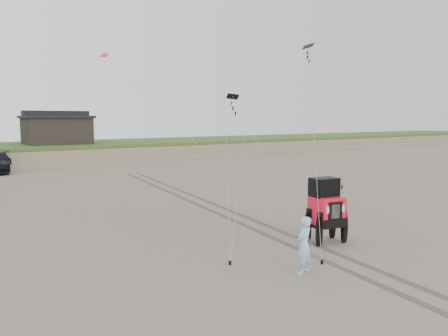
{
  "coord_description": "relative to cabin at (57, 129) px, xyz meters",
  "views": [
    {
      "loc": [
        -9.41,
        -9.22,
        4.29
      ],
      "look_at": [
        -0.92,
        3.0,
        2.6
      ],
      "focal_mm": 35.0,
      "sensor_mm": 36.0,
      "label": 1
    }
  ],
  "objects": [
    {
      "name": "jeep",
      "position": [
        -0.04,
        -36.08,
        -2.34
      ],
      "size": [
        2.92,
        5.12,
        1.8
      ],
      "primitive_type": null,
      "rotation": [
        0.0,
        0.0,
        -0.18
      ],
      "color": "#FC1531",
      "rests_on": "ground"
    },
    {
      "name": "dune_ridge",
      "position": [
        -2.0,
        0.5,
        -2.42
      ],
      "size": [
        160.0,
        14.25,
        1.73
      ],
      "color": "#7A6B54",
      "rests_on": "ground"
    },
    {
      "name": "kite_flock",
      "position": [
        0.53,
        -29.99,
        6.01
      ],
      "size": [
        6.85,
        7.37,
        7.67
      ],
      "color": "#54C322",
      "rests_on": "ground"
    },
    {
      "name": "ground",
      "position": [
        -2.0,
        -37.0,
        -3.24
      ],
      "size": [
        160.0,
        160.0,
        0.0
      ],
      "primitive_type": "plane",
      "color": "#6B6054",
      "rests_on": "ground"
    },
    {
      "name": "man",
      "position": [
        -2.89,
        -37.84,
        -2.43
      ],
      "size": [
        0.67,
        0.53,
        1.61
      ],
      "primitive_type": "imported",
      "rotation": [
        0.0,
        0.0,
        3.42
      ],
      "color": "#98B2EC",
      "rests_on": "ground"
    },
    {
      "name": "tire_tracks",
      "position": [
        0.0,
        -29.0,
        -3.23
      ],
      "size": [
        5.22,
        29.74,
        0.01
      ],
      "color": "#4C443D",
      "rests_on": "ground"
    },
    {
      "name": "cabin",
      "position": [
        0.0,
        0.0,
        0.0
      ],
      "size": [
        6.4,
        5.4,
        3.35
      ],
      "color": "black",
      "rests_on": "dune_ridge"
    },
    {
      "name": "stake_aux",
      "position": [
        -1.89,
        -37.6,
        -3.18
      ],
      "size": [
        0.08,
        0.08,
        0.12
      ],
      "primitive_type": "cylinder",
      "color": "black",
      "rests_on": "ground"
    },
    {
      "name": "stake_main",
      "position": [
        -4.16,
        -36.09,
        -3.18
      ],
      "size": [
        0.08,
        0.08,
        0.12
      ],
      "primitive_type": "cylinder",
      "color": "black",
      "rests_on": "ground"
    }
  ]
}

